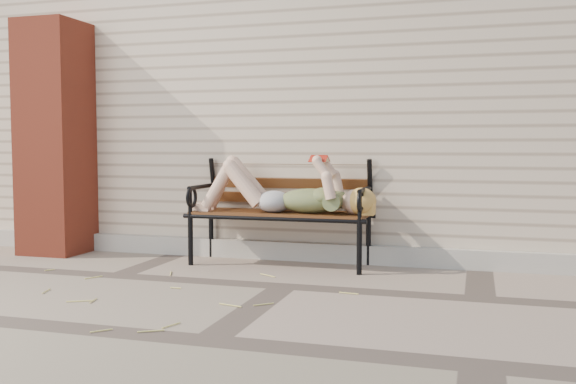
% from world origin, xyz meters
% --- Properties ---
extents(ground, '(80.00, 80.00, 0.00)m').
position_xyz_m(ground, '(0.00, 0.00, 0.00)').
color(ground, gray).
rests_on(ground, ground).
extents(house_wall, '(8.00, 4.00, 3.00)m').
position_xyz_m(house_wall, '(0.00, 3.00, 1.50)').
color(house_wall, '#C5B29A').
rests_on(house_wall, ground).
extents(foundation_strip, '(8.00, 0.10, 0.15)m').
position_xyz_m(foundation_strip, '(0.00, 0.97, 0.07)').
color(foundation_strip, '#AEAA9D').
rests_on(foundation_strip, ground).
extents(brick_pillar, '(0.50, 0.50, 2.00)m').
position_xyz_m(brick_pillar, '(-2.30, 0.75, 1.00)').
color(brick_pillar, '#973522').
rests_on(brick_pillar, ground).
extents(garden_bench, '(1.52, 0.60, 0.98)m').
position_xyz_m(garden_bench, '(-0.26, 0.83, 0.55)').
color(garden_bench, black).
rests_on(garden_bench, ground).
extents(reading_woman, '(1.43, 0.32, 0.45)m').
position_xyz_m(reading_woman, '(-0.25, 0.71, 0.58)').
color(reading_woman, '#0A314A').
rests_on(reading_woman, ground).
extents(straw_scatter, '(2.85, 1.72, 0.01)m').
position_xyz_m(straw_scatter, '(-1.16, -0.38, 0.01)').
color(straw_scatter, '#D4CA67').
rests_on(straw_scatter, ground).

